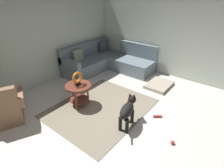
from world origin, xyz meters
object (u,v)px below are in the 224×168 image
at_px(torus_sculpture, 77,78).
at_px(dog, 128,110).
at_px(sectional_couch, 107,62).
at_px(dog_toy_bone, 129,100).
at_px(armchair, 5,109).
at_px(dog_toy_rope, 157,116).
at_px(dog_bed_mat, 159,85).
at_px(dog_toy_ball, 173,143).
at_px(side_table, 78,90).

distance_m(torus_sculpture, dog, 1.36).
distance_m(sectional_couch, dog_toy_bone, 2.07).
relative_size(sectional_couch, armchair, 2.30).
height_order(armchair, dog_toy_rope, armchair).
xyz_separation_m(dog_bed_mat, dog_toy_ball, (-1.86, -1.13, -0.01)).
height_order(sectional_couch, dog, sectional_couch).
relative_size(dog, dog_toy_bone, 4.64).
relative_size(sectional_couch, side_table, 3.75).
distance_m(dog_bed_mat, dog, 1.98).
height_order(sectional_couch, armchair, same).
bearing_deg(dog_bed_mat, dog_toy_rope, -156.30).
bearing_deg(armchair, dog_bed_mat, -3.16).
relative_size(armchair, dog_toy_bone, 5.44).
xyz_separation_m(sectional_couch, armchair, (-3.41, -0.12, 0.03)).
xyz_separation_m(torus_sculpture, dog, (0.09, -1.31, -0.33)).
bearing_deg(torus_sculpture, sectional_couch, 22.01).
height_order(side_table, dog_toy_rope, side_table).
xyz_separation_m(torus_sculpture, dog_bed_mat, (2.03, -1.12, -0.67)).
bearing_deg(sectional_couch, armchair, -178.03).
xyz_separation_m(armchair, dog_bed_mat, (3.40, -1.82, -0.28)).
height_order(dog_toy_ball, dog_toy_bone, dog_toy_ball).
relative_size(armchair, dog, 1.17).
distance_m(sectional_couch, dog, 2.89).
bearing_deg(torus_sculpture, side_table, 92.68).
distance_m(armchair, dog, 2.49).
bearing_deg(dog_toy_rope, dog_toy_bone, 79.64).
xyz_separation_m(armchair, dog_toy_bone, (2.23, -1.57, -0.29)).
bearing_deg(torus_sculpture, dog_bed_mat, -28.78).
height_order(dog_bed_mat, dog, dog).
bearing_deg(dog_toy_bone, torus_sculpture, 134.99).
height_order(dog_toy_rope, dog_toy_bone, dog_toy_bone).
bearing_deg(side_table, sectional_couch, 22.01).
height_order(torus_sculpture, dog_bed_mat, torus_sculpture).
relative_size(sectional_couch, torus_sculpture, 6.90).
distance_m(torus_sculpture, dog_toy_bone, 1.40).
relative_size(side_table, dog_toy_rope, 3.13).
bearing_deg(side_table, dog_toy_bone, -45.01).
bearing_deg(torus_sculpture, dog_toy_ball, -85.64).
distance_m(dog_bed_mat, dog_toy_ball, 2.18).
bearing_deg(dog_toy_bone, side_table, 134.99).
xyz_separation_m(armchair, side_table, (1.37, -0.71, 0.09)).
height_order(sectional_couch, dog_toy_ball, sectional_couch).
distance_m(side_table, torus_sculpture, 0.29).
xyz_separation_m(dog_bed_mat, dog_toy_bone, (-1.17, 0.25, -0.01)).
bearing_deg(dog_toy_rope, armchair, 130.89).
bearing_deg(sectional_couch, dog_toy_rope, -117.75).
height_order(side_table, torus_sculpture, torus_sculpture).
xyz_separation_m(sectional_couch, dog_toy_rope, (-1.33, -2.52, -0.26)).
xyz_separation_m(dog, dog_toy_rope, (0.62, -0.38, -0.35)).
height_order(side_table, dog_bed_mat, side_table).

